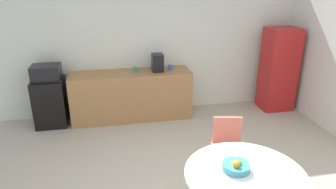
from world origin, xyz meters
TOP-DOWN VIEW (x-y plane):
  - wall_back at (0.00, 3.00)m, footprint 6.00×0.10m
  - counter_block at (-0.36, 2.65)m, footprint 2.21×0.60m
  - mini_fridge at (-1.81, 2.65)m, footprint 0.54×0.54m
  - microwave at (-1.81, 2.65)m, footprint 0.48×0.38m
  - locker_cabinet at (2.55, 2.55)m, footprint 0.60×0.50m
  - round_table at (0.52, -0.42)m, footprint 1.21×1.21m
  - chair_coral at (0.74, 0.58)m, footprint 0.50×0.50m
  - fruit_bowl at (0.44, -0.35)m, footprint 0.28×0.28m
  - mug_white at (-0.26, 2.66)m, footprint 0.13×0.08m
  - mug_green at (0.40, 2.68)m, footprint 0.13×0.08m
  - coffee_maker at (0.14, 2.65)m, footprint 0.20×0.24m

SIDE VIEW (x-z plane):
  - mini_fridge at x=-1.81m, z-range 0.00..0.86m
  - counter_block at x=-0.36m, z-range 0.00..0.90m
  - chair_coral at x=0.74m, z-range 0.11..0.94m
  - round_table at x=0.52m, z-range 0.25..1.01m
  - fruit_bowl at x=0.44m, z-range 0.73..0.86m
  - locker_cabinet at x=2.55m, z-range 0.00..1.63m
  - mug_white at x=-0.26m, z-range 0.90..1.00m
  - mug_green at x=0.40m, z-range 0.90..1.00m
  - microwave at x=-1.81m, z-range 0.86..1.12m
  - coffee_maker at x=0.14m, z-range 0.90..1.22m
  - wall_back at x=0.00m, z-range 0.00..2.60m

